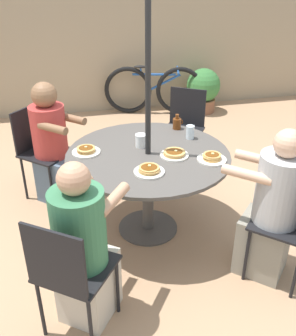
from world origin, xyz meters
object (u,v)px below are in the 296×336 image
object	(u,v)px
coffee_cup	(141,141)
bicycle	(154,90)
patio_chair_north	(296,220)
pancake_plate_d	(149,170)
patio_chair_west	(69,270)
syrup_bottle	(177,123)
patio_table	(148,165)
patio_chair_east	(184,125)
diner_south	(53,148)
patio_chair_south	(40,146)
pancake_plate_a	(174,154)
diner_north	(272,211)
diner_west	(84,251)
potted_shrub	(203,89)
drinking_glass_a	(190,132)
pancake_plate_c	(212,158)
pancake_plate_b	(86,151)

from	to	relation	value
coffee_cup	bicycle	xyz separation A→B (m)	(0.75, 2.66, -0.43)
patio_chair_north	pancake_plate_d	world-z (taller)	patio_chair_north
patio_chair_west	syrup_bottle	world-z (taller)	patio_chair_west
patio_table	patio_chair_west	world-z (taller)	patio_chair_west
patio_table	patio_chair_east	bearing A→B (deg)	58.02
syrup_bottle	diner_south	bearing A→B (deg)	167.36
patio_chair_west	pancake_plate_d	xyz separation A→B (m)	(0.63, 0.66, 0.24)
bicycle	patio_chair_east	bearing A→B (deg)	-78.81
patio_chair_south	pancake_plate_a	size ratio (longest dim) A/B	3.93
pancake_plate_a	bicycle	world-z (taller)	pancake_plate_a
diner_south	patio_table	bearing A→B (deg)	90.00
patio_chair_east	syrup_bottle	xyz separation A→B (m)	(-0.26, -0.57, 0.27)
diner_north	diner_south	distance (m)	2.04
patio_chair_north	patio_chair_south	distance (m)	2.38
diner_west	pancake_plate_d	world-z (taller)	diner_west
potted_shrub	diner_north	bearing A→B (deg)	-102.05
patio_chair_west	patio_chair_south	bearing A→B (deg)	131.66
diner_south	pancake_plate_a	bearing A→B (deg)	92.79
bicycle	potted_shrub	xyz separation A→B (m)	(0.74, -0.09, -0.01)
syrup_bottle	drinking_glass_a	xyz separation A→B (m)	(0.05, -0.23, 0.00)
patio_table	bicycle	xyz separation A→B (m)	(0.72, 2.79, -0.27)
patio_chair_south	potted_shrub	bearing A→B (deg)	171.31
syrup_bottle	pancake_plate_c	bearing A→B (deg)	-82.71
diner_north	pancake_plate_d	bearing A→B (deg)	107.48
pancake_plate_a	bicycle	xyz separation A→B (m)	(0.53, 2.89, -0.40)
diner_south	pancake_plate_a	size ratio (longest dim) A/B	5.15
patio_table	pancake_plate_a	bearing A→B (deg)	-25.82
pancake_plate_c	pancake_plate_d	bearing A→B (deg)	-170.83
diner_north	pancake_plate_c	distance (m)	0.60
diner_north	diner_south	xyz separation A→B (m)	(-1.50, 1.39, 0.01)
pancake_plate_b	potted_shrub	distance (m)	3.27
patio_chair_north	potted_shrub	xyz separation A→B (m)	(0.61, 3.53, -0.17)
diner_north	patio_chair_south	world-z (taller)	diner_north
pancake_plate_a	drinking_glass_a	bearing A→B (deg)	52.61
patio_table	patio_chair_north	distance (m)	1.19
diner_south	bicycle	size ratio (longest dim) A/B	0.81
patio_table	pancake_plate_d	xyz separation A→B (m)	(-0.06, -0.31, 0.13)
drinking_glass_a	potted_shrub	size ratio (longest dim) A/B	0.18
patio_chair_north	patio_chair_east	distance (m)	1.84
patio_chair_south	pancake_plate_a	distance (m)	1.41
pancake_plate_b	pancake_plate_c	bearing A→B (deg)	-20.32
diner_west	bicycle	world-z (taller)	diner_west
diner_north	patio_chair_south	size ratio (longest dim) A/B	1.31
pancake_plate_d	syrup_bottle	size ratio (longest dim) A/B	1.64
diner_west	syrup_bottle	size ratio (longest dim) A/B	8.38
patio_chair_south	coffee_cup	xyz separation A→B (m)	(0.85, -0.66, 0.27)
diner_south	drinking_glass_a	size ratio (longest dim) A/B	10.05
diner_north	diner_west	size ratio (longest dim) A/B	1.01
patio_table	pancake_plate_c	xyz separation A→B (m)	(0.45, -0.23, 0.13)
coffee_cup	pancake_plate_d	bearing A→B (deg)	-94.12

